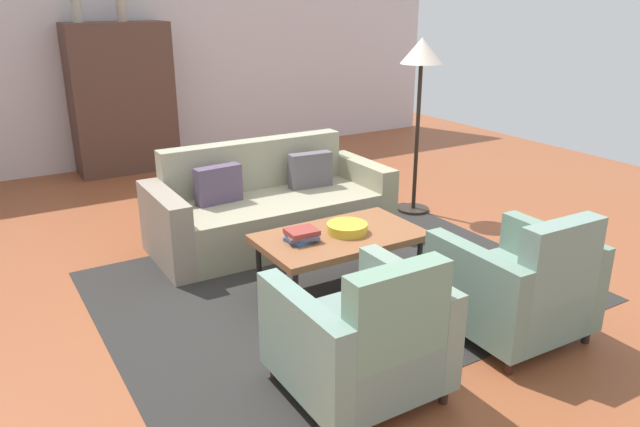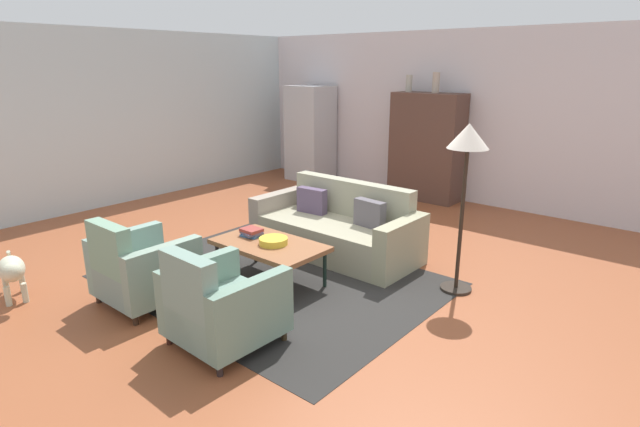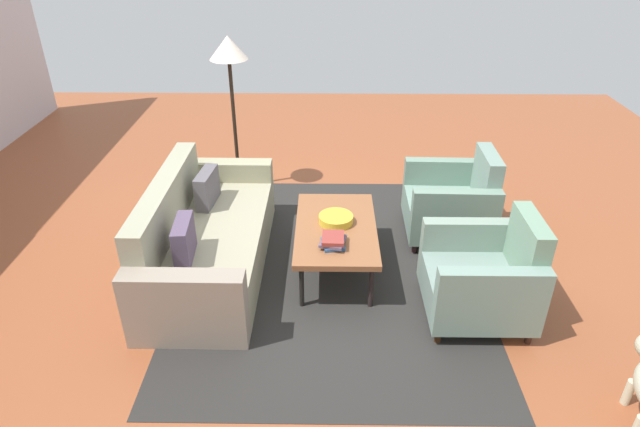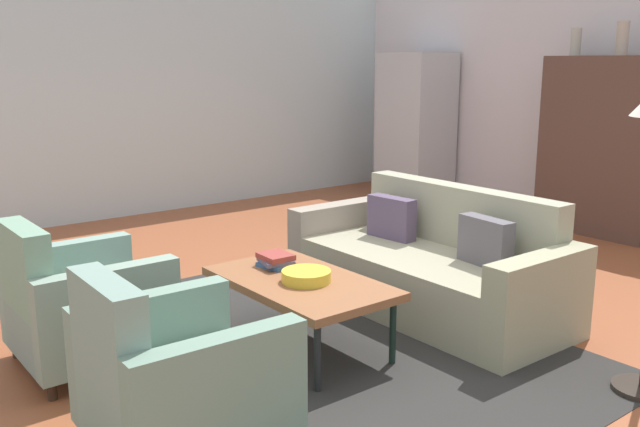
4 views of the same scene
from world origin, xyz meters
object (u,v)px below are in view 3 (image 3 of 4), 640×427
Objects in this scene: book_stack at (333,241)px; floor_lamp at (229,63)px; coffee_table at (336,230)px; fruit_bowl at (336,219)px; couch at (202,240)px; armchair_left at (486,278)px; armchair_right at (455,204)px.

floor_lamp is (1.93, 1.08, 0.95)m from book_stack.
fruit_bowl reaches higher than coffee_table.
couch reaches higher than fruit_bowl.
armchair_right is at bearing 0.13° from armchair_left.
couch is 2.39× the size of armchair_left.
armchair_left is at bearing -178.67° from armchair_right.
coffee_table is 1.31m from armchair_right.
book_stack reaches higher than coffee_table.
armchair_left is (-0.60, -1.17, -0.06)m from coffee_table.
armchair_left is 1.24m from book_stack.
couch is at bearing 177.12° from floor_lamp.
fruit_bowl is (0.06, -0.00, 0.07)m from coffee_table.
couch is at bearing 89.97° from coffee_table.
coffee_table is at bearing 90.35° from couch.
fruit_bowl is (0.06, -1.19, 0.19)m from couch.
coffee_table is at bearing 62.90° from armchair_left.
armchair_left is at bearing -103.90° from book_stack.
armchair_right is 1.50m from book_stack.
armchair_left reaches higher than fruit_bowl.
armchair_left reaches higher than couch.
floor_lamp is at bearing 67.08° from armchair_right.
armchair_right reaches higher than couch.
fruit_bowl is at bearing -0.00° from coffee_table.
couch reaches higher than coffee_table.
coffee_table is at bearing 118.49° from armchair_right.
book_stack is at bearing 128.40° from armchair_right.
coffee_table is 0.70× the size of floor_lamp.
armchair_left is at bearing -117.23° from coffee_table.
couch is at bearing 75.81° from armchair_left.
couch is 1.22× the size of floor_lamp.
couch is 1.99m from floor_lamp.
coffee_table is 2.22m from floor_lamp.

